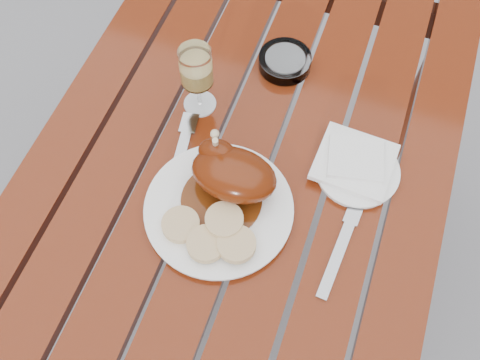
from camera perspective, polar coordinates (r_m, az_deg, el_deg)
name	(u,v)px	position (r m, az deg, el deg)	size (l,w,h in m)	color
ground	(243,271)	(1.74, 0.35, -9.63)	(60.00, 60.00, 0.00)	slate
table	(244,223)	(1.39, 0.44, -4.66)	(0.80, 1.20, 0.75)	maroon
dinner_plate	(219,209)	(0.98, -2.27, -3.15)	(0.27, 0.27, 0.02)	white
roast_duck	(231,173)	(0.96, -0.99, 0.76)	(0.17, 0.16, 0.11)	#542209
bread_dumplings	(212,233)	(0.94, -3.03, -5.67)	(0.18, 0.12, 0.03)	#E1C289
wine_glass	(197,80)	(1.06, -4.57, 10.58)	(0.07, 0.07, 0.16)	#DBBD63
side_plate	(357,171)	(1.05, 12.38, 0.97)	(0.16, 0.16, 0.01)	white
napkin	(354,162)	(1.04, 12.11, 1.92)	(0.14, 0.13, 0.01)	white
ashtray	(285,61)	(1.17, 4.81, 12.48)	(0.11, 0.11, 0.03)	#B2B7BC
fork	(180,155)	(1.05, -6.39, 2.63)	(0.02, 0.17, 0.01)	gray
knife	(341,246)	(0.98, 10.72, -6.95)	(0.02, 0.21, 0.01)	gray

